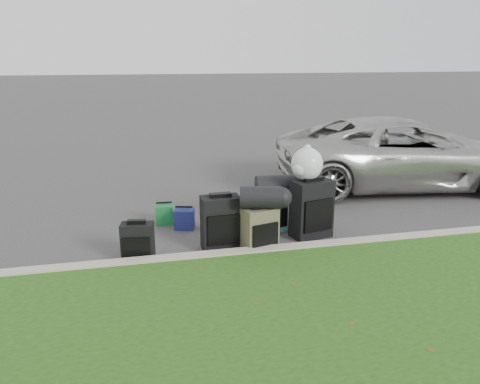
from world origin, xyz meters
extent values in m
plane|color=#383535|center=(0.00, 0.00, 0.00)|extent=(120.00, 120.00, 0.00)
cube|color=#9E937F|center=(0.00, -1.00, 0.07)|extent=(120.00, 0.18, 0.15)
imported|color=#B7B7B2|center=(3.51, 1.75, 0.67)|extent=(5.13, 2.92, 1.35)
cube|color=black|center=(-1.62, -0.70, 0.25)|extent=(0.43, 0.28, 0.50)
cube|color=black|center=(-0.53, -0.55, 0.36)|extent=(0.52, 0.32, 0.73)
cube|color=#413F2A|center=(-0.06, -0.77, 0.30)|extent=(0.50, 0.38, 0.61)
cube|color=teal|center=(0.34, -0.08, 0.26)|extent=(0.41, 0.32, 0.52)
cube|color=black|center=(0.80, -0.40, 0.41)|extent=(0.61, 0.44, 0.83)
cube|color=#1A7534|center=(-1.20, 0.60, 0.15)|extent=(0.28, 0.23, 0.30)
cube|color=navy|center=(-0.93, 0.31, 0.15)|extent=(0.33, 0.29, 0.30)
cylinder|color=black|center=(-0.05, -0.78, 0.75)|extent=(0.59, 0.41, 0.29)
cylinder|color=black|center=(0.38, -0.02, 0.67)|extent=(0.59, 0.37, 0.31)
sphere|color=silver|center=(0.73, -0.33, 1.05)|extent=(0.45, 0.45, 0.45)
camera|label=1|loc=(-1.57, -6.28, 2.50)|focal=35.00mm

